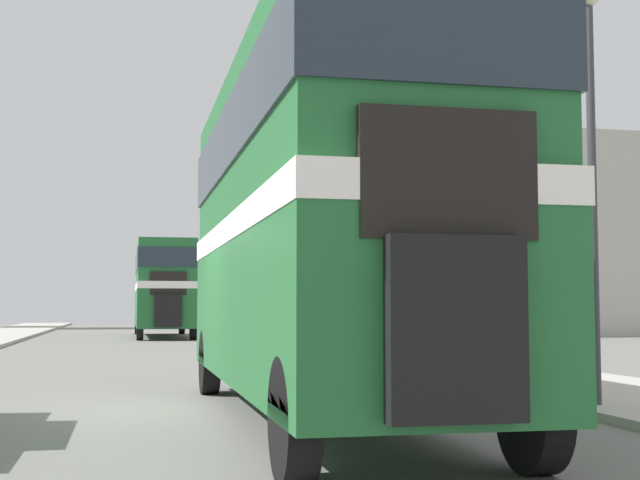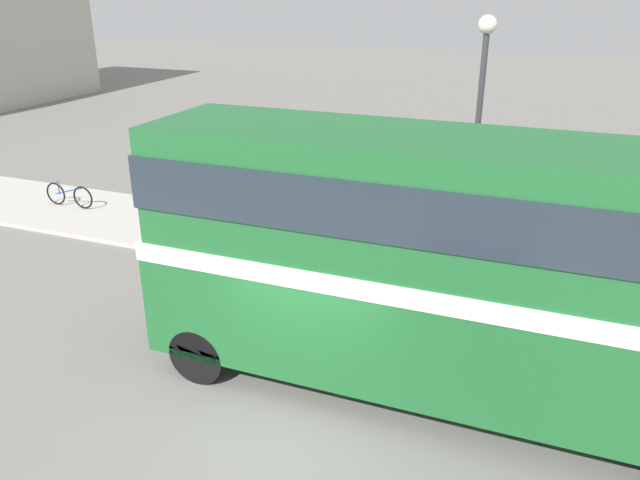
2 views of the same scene
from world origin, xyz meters
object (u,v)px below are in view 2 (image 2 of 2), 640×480
object	(u,v)px
pedestrian_walking	(238,205)
double_decker_bus	(434,253)
bicycle_on_pavement	(69,195)
street_lamp	(478,121)

from	to	relation	value
pedestrian_walking	double_decker_bus	bearing A→B (deg)	-128.29
bicycle_on_pavement	street_lamp	size ratio (longest dim) A/B	0.30
pedestrian_walking	street_lamp	world-z (taller)	street_lamp
double_decker_bus	pedestrian_walking	size ratio (longest dim) A/B	5.93
double_decker_bus	bicycle_on_pavement	xyz separation A→B (m)	(5.20, 12.28, -2.16)
pedestrian_walking	bicycle_on_pavement	world-z (taller)	pedestrian_walking
bicycle_on_pavement	street_lamp	bearing A→B (deg)	-96.36
bicycle_on_pavement	street_lamp	xyz separation A→B (m)	(-1.37, -12.26, 3.47)
double_decker_bus	pedestrian_walking	bearing A→B (deg)	51.71
bicycle_on_pavement	street_lamp	distance (m)	12.82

